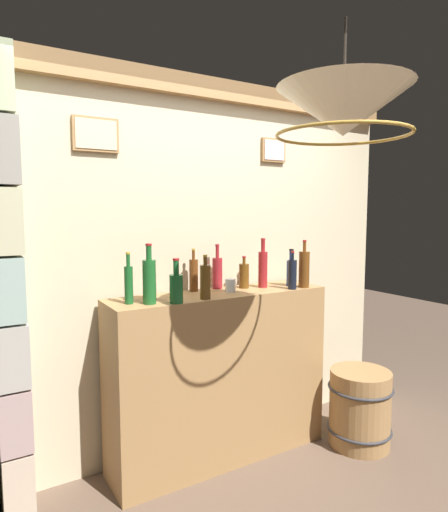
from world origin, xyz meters
The scene contains 17 objects.
panelled_rear_partition centered at (0.00, 1.10, 1.38)m, with size 3.34×0.15×2.59m.
bar_shelf_unit centered at (0.00, 0.83, 0.57)m, with size 1.52×0.39×1.15m, color #9E7547.
liquor_bottle_bourbon centered at (-0.18, 0.69, 1.26)m, with size 0.07×0.07×0.27m.
liquor_bottle_rye centered at (0.50, 0.68, 1.25)m, with size 0.06×0.06×0.27m.
liquor_bottle_sherry centered at (0.23, 0.89, 1.24)m, with size 0.07×0.07×0.23m.
liquor_bottle_scotch centered at (0.57, 0.78, 1.25)m, with size 0.07×0.07×0.27m.
liquor_bottle_mezcal centered at (-0.64, 0.80, 1.27)m, with size 0.05×0.05×0.30m.
liquor_bottle_rum centered at (0.36, 0.84, 1.29)m, with size 0.07×0.07×0.35m.
liquor_bottle_tequila centered at (-0.49, 0.85, 1.24)m, with size 0.08×0.08×0.25m.
liquor_bottle_brandy centered at (0.07, 0.97, 1.26)m, with size 0.07×0.07×0.31m.
liquor_bottle_port centered at (-0.12, 0.97, 1.26)m, with size 0.06×0.06×0.29m.
liquor_bottle_vermouth centered at (-0.53, 0.74, 1.29)m, with size 0.08×0.08×0.35m.
liquor_bottle_amaro centered at (-0.39, 0.67, 1.24)m, with size 0.08×0.08×0.27m.
liquor_bottle_whiskey centered at (0.61, 0.69, 1.28)m, with size 0.07×0.07×0.34m.
glass_tumbler_rocks centered at (0.08, 0.82, 1.19)m, with size 0.07×0.07×0.09m.
pendant_lamp centered at (0.10, -0.14, 2.15)m, with size 0.63×0.63×0.54m.
wooden_barrel centered at (0.94, 0.43, 0.27)m, with size 0.46×0.46×0.55m.
Camera 1 is at (-1.47, -1.65, 1.69)m, focal length 30.80 mm.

